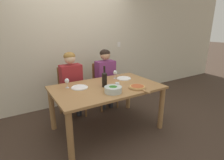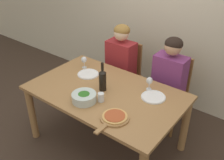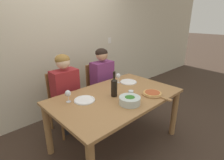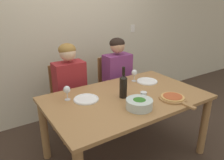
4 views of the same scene
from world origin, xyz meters
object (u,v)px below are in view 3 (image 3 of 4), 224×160
at_px(person_woman, 66,87).
at_px(wine_glass_left, 68,94).
at_px(dinner_plate_left, 85,100).
at_px(water_tumbler, 131,94).
at_px(wine_bottle, 114,87).
at_px(broccoli_bowl, 130,100).
at_px(pizza_on_board, 153,94).
at_px(wine_glass_right, 118,76).
at_px(person_man, 103,76).
at_px(dinner_plate_right, 128,82).
at_px(chair_left, 64,99).
at_px(chair_right, 99,87).

relative_size(person_woman, wine_glass_left, 8.15).
height_order(dinner_plate_left, water_tumbler, water_tumbler).
height_order(wine_bottle, broccoli_bowl, wine_bottle).
distance_m(pizza_on_board, wine_glass_right, 0.64).
height_order(person_woman, water_tumbler, person_woman).
height_order(person_man, dinner_plate_right, person_man).
height_order(wine_bottle, wine_glass_left, wine_bottle).
bearing_deg(person_man, chair_left, 171.21).
bearing_deg(wine_glass_left, broccoli_bowl, -47.47).
relative_size(chair_right, person_man, 0.76).
distance_m(dinner_plate_right, wine_glass_left, 1.03).
xyz_separation_m(chair_right, dinner_plate_left, (-0.79, -0.68, 0.26)).
height_order(person_woman, person_man, same).
bearing_deg(dinner_plate_left, broccoli_bowl, -52.19).
bearing_deg(wine_glass_right, chair_left, 142.75).
bearing_deg(chair_right, person_man, -90.00).
distance_m(person_man, dinner_plate_right, 0.53).
bearing_deg(chair_left, water_tumbler, -67.92).
xyz_separation_m(person_man, dinner_plate_left, (-0.79, -0.57, 0.02)).
height_order(dinner_plate_right, wine_glass_right, wine_glass_right).
bearing_deg(chair_right, wine_bottle, -117.36).
distance_m(wine_bottle, wine_glass_right, 0.51).
relative_size(chair_right, dinner_plate_right, 3.61).
bearing_deg(water_tumbler, wine_bottle, 124.51).
bearing_deg(person_woman, wine_bottle, -68.25).
xyz_separation_m(person_woman, pizza_on_board, (0.69, -1.05, 0.02)).
relative_size(person_woman, wine_bottle, 3.71).
bearing_deg(wine_glass_left, person_man, 26.12).
bearing_deg(wine_glass_right, pizza_on_board, -89.59).
bearing_deg(chair_left, person_man, -8.79).
bearing_deg(wine_glass_right, wine_bottle, -141.42).
bearing_deg(dinner_plate_right, broccoli_bowl, -137.61).
relative_size(person_man, wine_bottle, 3.71).
bearing_deg(dinner_plate_left, chair_left, 84.52).
distance_m(chair_left, person_man, 0.77).
bearing_deg(person_man, chair_right, 90.00).
distance_m(chair_right, dinner_plate_left, 1.07).
bearing_deg(water_tumbler, person_woman, 114.50).
distance_m(wine_bottle, broccoli_bowl, 0.29).
distance_m(person_woman, wine_glass_left, 0.53).
bearing_deg(person_woman, wine_glass_right, -30.85).
distance_m(chair_left, chair_right, 0.72).
height_order(person_woman, dinner_plate_left, person_woman).
bearing_deg(pizza_on_board, broccoli_bowl, 174.08).
height_order(person_woman, wine_glass_left, person_woman).
xyz_separation_m(chair_right, wine_bottle, (-0.43, -0.84, 0.38)).
relative_size(pizza_on_board, wine_glass_right, 2.76).
bearing_deg(chair_right, person_woman, -171.21).
xyz_separation_m(dinner_plate_right, pizza_on_board, (-0.11, -0.53, 0.01)).
distance_m(person_woman, wine_bottle, 0.79).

